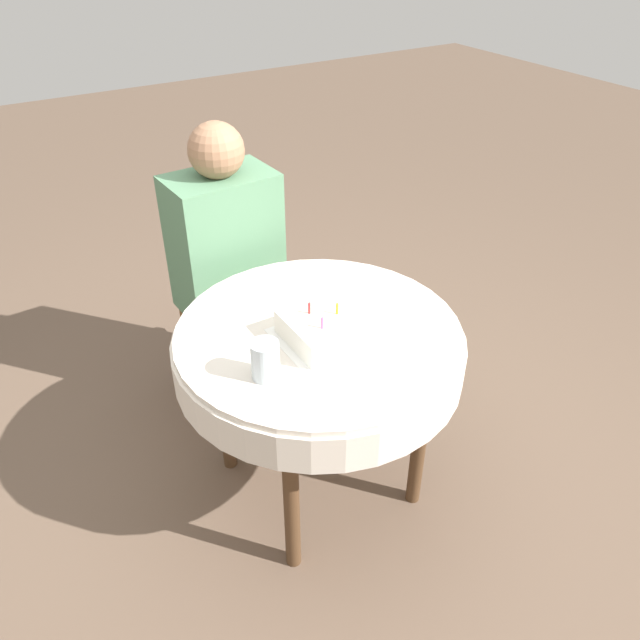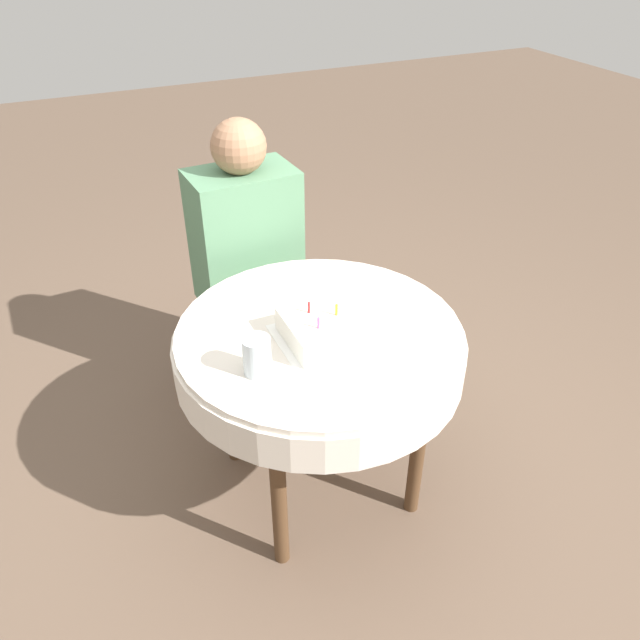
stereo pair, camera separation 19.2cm
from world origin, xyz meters
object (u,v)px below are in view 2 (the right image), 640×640
object	(u,v)px
chair	(242,275)
birthday_cake	(324,328)
person	(247,240)
drinking_glass	(257,356)

from	to	relation	value
chair	birthday_cake	size ratio (longest dim) A/B	4.16
person	drinking_glass	world-z (taller)	person
birthday_cake	person	bearing A→B (deg)	89.78
chair	drinking_glass	bearing A→B (deg)	-107.79
person	chair	bearing A→B (deg)	90.00
person	drinking_glass	distance (m)	0.84
chair	person	world-z (taller)	person
chair	birthday_cake	bearing A→B (deg)	-92.79
chair	birthday_cake	distance (m)	0.86
chair	birthday_cake	xyz separation A→B (m)	(0.00, -0.82, 0.25)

